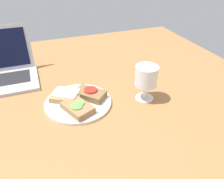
{
  "coord_description": "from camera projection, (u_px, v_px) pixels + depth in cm",
  "views": [
    {
      "loc": [
        -17.34,
        -62.71,
        49.35
      ],
      "look_at": [
        4.92,
        -2.59,
        8.0
      ],
      "focal_mm": 35.0,
      "sensor_mm": 36.0,
      "label": 1
    }
  ],
  "objects": [
    {
      "name": "plate",
      "position": [
        78.0,
        103.0,
        0.77
      ],
      "size": [
        23.45,
        23.45,
        1.06
      ],
      "primitive_type": "cylinder",
      "color": "silver",
      "rests_on": "wooden_table"
    },
    {
      "name": "sandwich_with_tomato",
      "position": [
        90.0,
        94.0,
        0.79
      ],
      "size": [
        12.0,
        12.16,
        3.09
      ],
      "color": "brown",
      "rests_on": "plate"
    },
    {
      "name": "wooden_table",
      "position": [
        97.0,
        103.0,
        0.8
      ],
      "size": [
        140.0,
        140.0,
        3.0
      ],
      "primitive_type": "cube",
      "color": "#9E6B3D",
      "rests_on": "ground"
    },
    {
      "name": "wine_glass",
      "position": [
        146.0,
        77.0,
        0.76
      ],
      "size": [
        7.94,
        7.94,
        13.02
      ],
      "color": "white",
      "rests_on": "wooden_table"
    },
    {
      "name": "sandwich_with_cucumber",
      "position": [
        77.0,
        107.0,
        0.72
      ],
      "size": [
        10.66,
        12.62,
        2.68
      ],
      "color": "#937047",
      "rests_on": "plate"
    },
    {
      "name": "sandwich_with_cheese",
      "position": [
        66.0,
        95.0,
        0.78
      ],
      "size": [
        12.62,
        11.48,
        2.68
      ],
      "color": "#A88456",
      "rests_on": "plate"
    }
  ]
}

